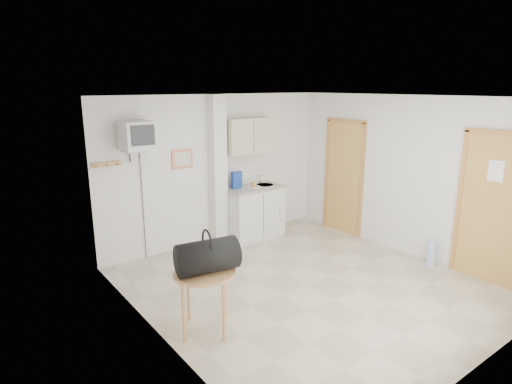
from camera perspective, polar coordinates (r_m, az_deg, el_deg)
ground at (r=5.98m, az=6.79°, el=-12.24°), size 4.50×4.50×0.00m
room_envelope at (r=5.71m, az=8.36°, el=2.77°), size 4.24×4.54×2.55m
kitchenette at (r=7.49m, az=-0.47°, el=-0.11°), size 1.03×0.58×2.10m
crt_television at (r=6.33m, az=-15.57°, el=7.16°), size 0.44×0.45×2.15m
round_table at (r=4.72m, az=-6.87°, el=-11.39°), size 0.67×0.67×0.71m
duffel_bag at (r=4.59m, az=-6.50°, el=-8.51°), size 0.69×0.45×0.48m
water_bottle at (r=7.02m, az=22.36°, el=-7.54°), size 0.14×0.14×0.41m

